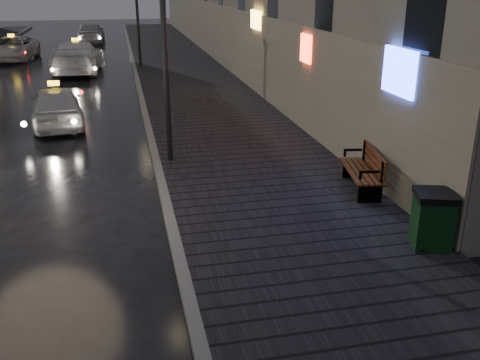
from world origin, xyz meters
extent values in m
plane|color=black|center=(0.00, 0.00, 0.00)|extent=(120.00, 120.00, 0.00)
cube|color=black|center=(3.90, 21.00, 0.07)|extent=(4.60, 58.00, 0.15)
cube|color=slate|center=(1.50, 21.00, 0.07)|extent=(0.20, 58.00, 0.15)
cylinder|color=black|center=(1.85, 6.00, 2.65)|extent=(0.14, 0.14, 5.00)
cylinder|color=black|center=(1.85, 22.00, 2.65)|extent=(0.14, 0.14, 5.00)
cube|color=black|center=(5.62, 2.31, 0.35)|extent=(0.50, 0.15, 0.40)
cube|color=black|center=(5.83, 2.27, 0.69)|extent=(0.07, 0.07, 0.69)
cube|color=black|center=(5.57, 2.32, 0.82)|extent=(0.42, 0.13, 0.05)
cube|color=black|center=(5.90, 3.77, 0.35)|extent=(0.50, 0.15, 0.40)
cube|color=black|center=(6.11, 3.73, 0.69)|extent=(0.07, 0.07, 0.69)
cube|color=black|center=(5.85, 3.78, 0.82)|extent=(0.42, 0.13, 0.05)
cube|color=#4B2210|center=(5.76, 3.04, 0.58)|extent=(0.94, 1.87, 0.04)
cube|color=#4B2210|center=(5.99, 3.00, 0.86)|extent=(0.37, 1.76, 0.40)
cube|color=black|center=(5.80, 0.31, 0.59)|extent=(0.76, 0.76, 0.89)
cube|color=black|center=(5.80, 0.31, 1.09)|extent=(0.82, 0.82, 0.11)
imported|color=#BBBCC2|center=(-1.33, 10.70, 0.67)|extent=(2.05, 4.07, 1.33)
imported|color=white|center=(-1.31, 21.38, 0.79)|extent=(2.50, 5.58, 1.59)
imported|color=#BABBC1|center=(-5.29, 27.05, 0.67)|extent=(2.67, 5.02, 1.34)
imported|color=#9A9BA2|center=(-1.13, 34.82, 0.77)|extent=(1.95, 4.56, 1.53)
camera|label=1|loc=(0.77, -7.08, 4.51)|focal=40.00mm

